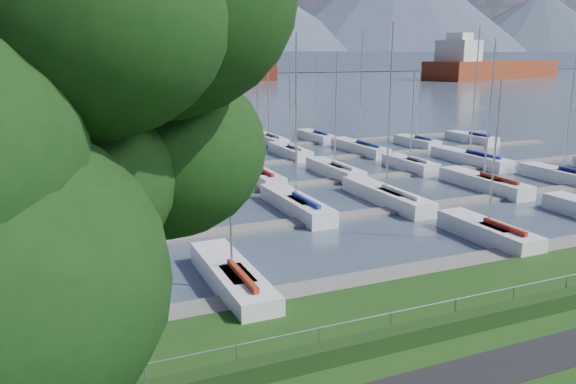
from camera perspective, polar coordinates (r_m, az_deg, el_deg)
path at (r=20.64m, az=17.54°, el=-17.49°), size 160.00×2.00×0.04m
water at (r=276.51m, az=-21.16°, el=10.68°), size 800.00×540.00×0.20m
hedge at (r=22.21m, az=13.14°, el=-13.80°), size 80.00×0.70×0.70m
fence at (r=22.12m, az=12.64°, el=-11.44°), size 80.00×0.04×0.04m
foothill at (r=346.27m, az=-21.81°, el=12.14°), size 900.00×80.00×12.00m
docks at (r=45.03m, az=-7.06°, el=-0.06°), size 90.00×41.60×0.25m
tree at (r=9.75m, az=-22.73°, el=6.43°), size 8.79×9.69×14.16m
crane at (r=46.77m, az=-8.80°, el=7.31°), size 4.94×13.34×22.35m
cargo_ship_mid at (r=237.46m, az=-14.47°, el=11.74°), size 99.14×31.12×21.50m
cargo_ship_east at (r=272.24m, az=19.81°, el=11.62°), size 87.03×42.92×21.50m
sailboat_fleet at (r=46.35m, az=-9.13°, el=7.43°), size 75.95×50.03×13.77m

